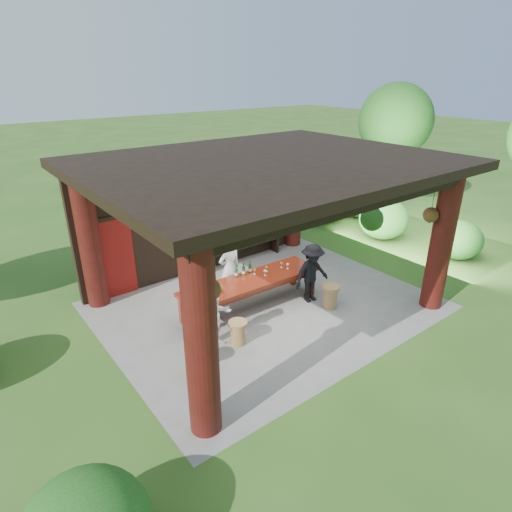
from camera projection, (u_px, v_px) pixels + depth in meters
ground at (266, 305)px, 10.30m from camera, size 90.00×90.00×0.00m
pavilion at (255, 216)px, 9.75m from camera, size 7.50×6.00×3.60m
wine_shelf at (239, 224)px, 12.16m from camera, size 2.66×0.40×2.34m
tasting_table at (251, 284)px, 9.94m from camera, size 3.50×0.99×0.75m
stool_near_left at (238, 332)px, 8.76m from camera, size 0.39×0.39×0.52m
stool_near_right at (330, 296)px, 10.11m from camera, size 0.42×0.42×0.56m
stool_far_left at (194, 357)px, 7.99m from camera, size 0.40×0.40×0.53m
host at (230, 269)px, 10.32m from camera, size 0.59×0.40×1.58m
guest_woman at (216, 316)px, 8.52m from camera, size 0.70×0.56×1.39m
guest_man at (312, 273)px, 10.21m from camera, size 0.99×0.61×1.48m
table_bottles at (243, 269)px, 10.05m from camera, size 0.47×0.12×0.31m
table_glasses at (271, 269)px, 10.25m from camera, size 0.89×0.31×0.15m
napkin_basket at (210, 292)px, 9.18m from camera, size 0.27×0.19×0.14m
shrubs at (312, 247)px, 12.22m from camera, size 14.93×8.41×1.36m
trees at (315, 139)px, 12.28m from camera, size 20.77×9.68×4.80m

